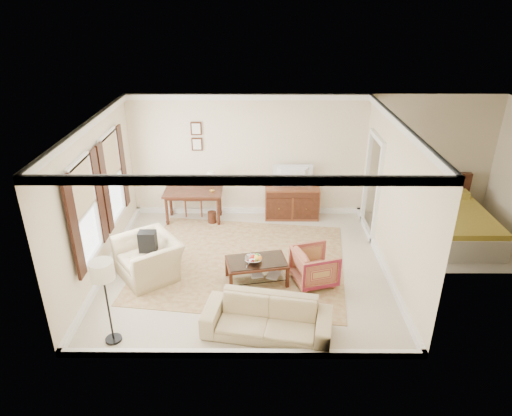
{
  "coord_description": "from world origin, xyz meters",
  "views": [
    {
      "loc": [
        0.24,
        -7.66,
        4.91
      ],
      "look_at": [
        0.2,
        0.3,
        1.15
      ],
      "focal_mm": 32.0,
      "sensor_mm": 36.0,
      "label": 1
    }
  ],
  "objects_px": {
    "writing_desk": "(193,196)",
    "striped_armchair": "(315,265)",
    "sideboard": "(292,202)",
    "club_armchair": "(148,252)",
    "sofa": "(267,313)",
    "coffee_table": "(256,265)",
    "tv": "(293,170)"
  },
  "relations": [
    {
      "from": "writing_desk",
      "to": "coffee_table",
      "type": "height_order",
      "value": "writing_desk"
    },
    {
      "from": "sideboard",
      "to": "club_armchair",
      "type": "relative_size",
      "value": 1.1
    },
    {
      "from": "striped_armchair",
      "to": "sofa",
      "type": "relative_size",
      "value": 0.38
    },
    {
      "from": "sideboard",
      "to": "tv",
      "type": "xyz_separation_m",
      "value": [
        0.0,
        -0.02,
        0.83
      ]
    },
    {
      "from": "striped_armchair",
      "to": "coffee_table",
      "type": "bearing_deg",
      "value": 73.07
    },
    {
      "from": "striped_armchair",
      "to": "sofa",
      "type": "bearing_deg",
      "value": 131.12
    },
    {
      "from": "sideboard",
      "to": "sofa",
      "type": "distance_m",
      "value": 4.21
    },
    {
      "from": "sideboard",
      "to": "sofa",
      "type": "xyz_separation_m",
      "value": [
        -0.66,
        -4.15,
        0.0
      ]
    },
    {
      "from": "striped_armchair",
      "to": "club_armchair",
      "type": "distance_m",
      "value": 3.12
    },
    {
      "from": "sideboard",
      "to": "club_armchair",
      "type": "distance_m",
      "value": 3.82
    },
    {
      "from": "sideboard",
      "to": "coffee_table",
      "type": "distance_m",
      "value": 2.85
    },
    {
      "from": "striped_armchair",
      "to": "club_armchair",
      "type": "bearing_deg",
      "value": 69.43
    },
    {
      "from": "club_armchair",
      "to": "tv",
      "type": "bearing_deg",
      "value": 94.63
    },
    {
      "from": "writing_desk",
      "to": "club_armchair",
      "type": "distance_m",
      "value": 2.42
    },
    {
      "from": "sideboard",
      "to": "striped_armchair",
      "type": "height_order",
      "value": "sideboard"
    },
    {
      "from": "striped_armchair",
      "to": "club_armchair",
      "type": "xyz_separation_m",
      "value": [
        -3.11,
        0.22,
        0.13
      ]
    },
    {
      "from": "writing_desk",
      "to": "coffee_table",
      "type": "bearing_deg",
      "value": -59.89
    },
    {
      "from": "tv",
      "to": "club_armchair",
      "type": "relative_size",
      "value": 0.76
    },
    {
      "from": "writing_desk",
      "to": "sofa",
      "type": "relative_size",
      "value": 0.67
    },
    {
      "from": "tv",
      "to": "club_armchair",
      "type": "xyz_separation_m",
      "value": [
        -2.87,
        -2.49,
        -0.72
      ]
    },
    {
      "from": "striped_armchair",
      "to": "club_armchair",
      "type": "relative_size",
      "value": 0.65
    },
    {
      "from": "coffee_table",
      "to": "sofa",
      "type": "height_order",
      "value": "sofa"
    },
    {
      "from": "sofa",
      "to": "writing_desk",
      "type": "bearing_deg",
      "value": 123.26
    },
    {
      "from": "coffee_table",
      "to": "sofa",
      "type": "xyz_separation_m",
      "value": [
        0.17,
        -1.43,
        0.04
      ]
    },
    {
      "from": "tv",
      "to": "sofa",
      "type": "xyz_separation_m",
      "value": [
        -0.66,
        -4.13,
        -0.83
      ]
    },
    {
      "from": "tv",
      "to": "coffee_table",
      "type": "relative_size",
      "value": 0.74
    },
    {
      "from": "tv",
      "to": "striped_armchair",
      "type": "relative_size",
      "value": 1.17
    },
    {
      "from": "sofa",
      "to": "sideboard",
      "type": "bearing_deg",
      "value": 91.67
    },
    {
      "from": "writing_desk",
      "to": "striped_armchair",
      "type": "distance_m",
      "value": 3.64
    },
    {
      "from": "sideboard",
      "to": "club_armchair",
      "type": "bearing_deg",
      "value": -138.79
    },
    {
      "from": "sofa",
      "to": "tv",
      "type": "bearing_deg",
      "value": 91.62
    },
    {
      "from": "coffee_table",
      "to": "club_armchair",
      "type": "height_order",
      "value": "club_armchair"
    }
  ]
}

